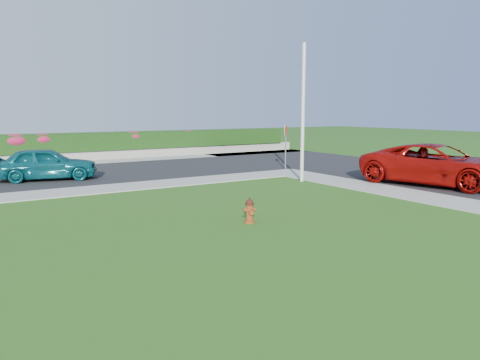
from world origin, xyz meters
TOP-DOWN VIEW (x-y plane):
  - ground at (0.00, 0.00)m, footprint 120.00×120.00m
  - street_right at (12.00, 4.00)m, footprint 8.00×32.00m
  - street_far at (-5.00, 14.00)m, footprint 26.00×8.00m
  - sidewalk_far at (-6.00, 9.00)m, footprint 24.00×2.00m
  - curb_corner at (7.00, 9.00)m, footprint 2.00×2.00m
  - sidewalk_beyond at (-1.00, 19.00)m, footprint 34.00×2.00m
  - retaining_wall at (-1.00, 20.50)m, footprint 34.00×0.40m
  - hedge at (-1.00, 20.60)m, footprint 32.00×0.90m
  - fire_hydrant at (-0.57, 1.11)m, footprint 0.38×0.36m
  - suv_red at (9.73, 2.39)m, footprint 4.24×6.69m
  - sedan_teal at (-3.91, 12.70)m, footprint 4.65×2.71m
  - utility_pole at (5.74, 6.41)m, footprint 0.16×0.16m
  - stop_sign at (7.51, 9.89)m, footprint 0.53×0.43m
  - flower_clump_c at (-4.17, 20.50)m, footprint 1.49×0.96m
  - flower_clump_d at (-2.69, 20.50)m, footprint 1.32×0.85m
  - flower_clump_e at (3.00, 20.50)m, footprint 1.21×0.78m
  - flower_clump_f at (7.02, 20.50)m, footprint 1.05×0.68m

SIDE VIEW (x-z plane):
  - ground at x=0.00m, z-range 0.00..0.00m
  - street_right at x=12.00m, z-range 0.00..0.04m
  - street_far at x=-5.00m, z-range 0.00..0.04m
  - sidewalk_far at x=-6.00m, z-range 0.00..0.04m
  - curb_corner at x=7.00m, z-range 0.00..0.04m
  - sidewalk_beyond at x=-1.00m, z-range 0.00..0.04m
  - retaining_wall at x=-1.00m, z-range 0.00..0.60m
  - fire_hydrant at x=-0.57m, z-range -0.02..0.71m
  - sedan_teal at x=-3.91m, z-range 0.04..1.53m
  - suv_red at x=9.73m, z-range 0.04..1.76m
  - hedge at x=-1.00m, z-range 0.60..1.70m
  - flower_clump_c at x=-4.17m, z-range 1.03..1.78m
  - flower_clump_d at x=-2.69m, z-range 1.11..1.77m
  - flower_clump_e at x=3.00m, z-range 1.16..1.76m
  - flower_clump_f at x=7.02m, z-range 1.23..1.75m
  - stop_sign at x=7.51m, z-range 0.58..3.03m
  - utility_pole at x=5.74m, z-range 0.00..6.04m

